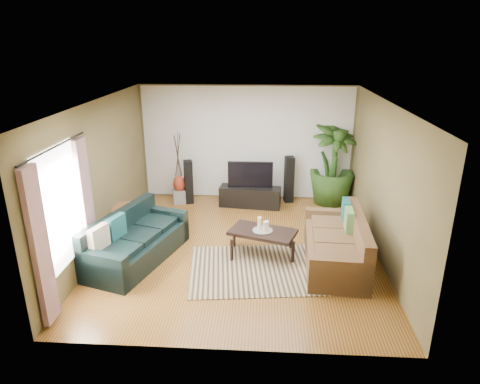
# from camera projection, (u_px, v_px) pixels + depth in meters

# --- Properties ---
(floor) EXTENTS (5.50, 5.50, 0.00)m
(floor) POSITION_uv_depth(u_px,v_px,m) (239.00, 248.00, 7.97)
(floor) COLOR olive
(floor) RESTS_ON ground
(ceiling) EXTENTS (5.50, 5.50, 0.00)m
(ceiling) POSITION_uv_depth(u_px,v_px,m) (239.00, 102.00, 7.05)
(ceiling) COLOR white
(ceiling) RESTS_ON ground
(wall_back) EXTENTS (5.00, 0.00, 5.00)m
(wall_back) POSITION_uv_depth(u_px,v_px,m) (247.00, 143.00, 10.09)
(wall_back) COLOR brown
(wall_back) RESTS_ON ground
(wall_front) EXTENTS (5.00, 0.00, 5.00)m
(wall_front) POSITION_uv_depth(u_px,v_px,m) (224.00, 255.00, 4.93)
(wall_front) COLOR brown
(wall_front) RESTS_ON ground
(wall_left) EXTENTS (0.00, 5.50, 5.50)m
(wall_left) POSITION_uv_depth(u_px,v_px,m) (100.00, 177.00, 7.66)
(wall_left) COLOR brown
(wall_left) RESTS_ON ground
(wall_right) EXTENTS (0.00, 5.50, 5.50)m
(wall_right) POSITION_uv_depth(u_px,v_px,m) (384.00, 183.00, 7.37)
(wall_right) COLOR brown
(wall_right) RESTS_ON ground
(backwall_panel) EXTENTS (4.90, 0.00, 4.90)m
(backwall_panel) POSITION_uv_depth(u_px,v_px,m) (247.00, 143.00, 10.08)
(backwall_panel) COLOR white
(backwall_panel) RESTS_ON ground
(window_pane) EXTENTS (0.00, 1.80, 1.80)m
(window_pane) POSITION_uv_depth(u_px,v_px,m) (60.00, 208.00, 6.14)
(window_pane) COLOR white
(window_pane) RESTS_ON ground
(curtain_near) EXTENTS (0.08, 0.35, 2.20)m
(curtain_near) POSITION_uv_depth(u_px,v_px,m) (40.00, 248.00, 5.52)
(curtain_near) COLOR gray
(curtain_near) RESTS_ON ground
(curtain_far) EXTENTS (0.08, 0.35, 2.20)m
(curtain_far) POSITION_uv_depth(u_px,v_px,m) (87.00, 205.00, 6.93)
(curtain_far) COLOR gray
(curtain_far) RESTS_ON ground
(curtain_rod) EXTENTS (0.03, 1.90, 0.03)m
(curtain_rod) POSITION_uv_depth(u_px,v_px,m) (54.00, 147.00, 5.83)
(curtain_rod) COLOR black
(curtain_rod) RESTS_ON ground
(sofa_left) EXTENTS (1.50, 2.28, 0.85)m
(sofa_left) POSITION_uv_depth(u_px,v_px,m) (137.00, 238.00, 7.44)
(sofa_left) COLOR black
(sofa_left) RESTS_ON floor
(sofa_right) EXTENTS (1.07, 2.18, 0.85)m
(sofa_right) POSITION_uv_depth(u_px,v_px,m) (335.00, 240.00, 7.34)
(sofa_right) COLOR brown
(sofa_right) RESTS_ON floor
(area_rug) EXTENTS (2.61, 1.98, 0.01)m
(area_rug) POSITION_uv_depth(u_px,v_px,m) (262.00, 269.00, 7.26)
(area_rug) COLOR tan
(area_rug) RESTS_ON floor
(coffee_table) EXTENTS (1.29, 0.97, 0.47)m
(coffee_table) POSITION_uv_depth(u_px,v_px,m) (262.00, 242.00, 7.69)
(coffee_table) COLOR black
(coffee_table) RESTS_ON floor
(candle_tray) EXTENTS (0.35, 0.35, 0.02)m
(candle_tray) POSITION_uv_depth(u_px,v_px,m) (263.00, 230.00, 7.61)
(candle_tray) COLOR gray
(candle_tray) RESTS_ON coffee_table
(candle_tall) EXTENTS (0.07, 0.07, 0.23)m
(candle_tall) POSITION_uv_depth(u_px,v_px,m) (259.00, 223.00, 7.60)
(candle_tall) COLOR white
(candle_tall) RESTS_ON candle_tray
(candle_mid) EXTENTS (0.07, 0.07, 0.18)m
(candle_mid) POSITION_uv_depth(u_px,v_px,m) (265.00, 226.00, 7.53)
(candle_mid) COLOR white
(candle_mid) RESTS_ON candle_tray
(candle_short) EXTENTS (0.07, 0.07, 0.15)m
(candle_short) POSITION_uv_depth(u_px,v_px,m) (267.00, 225.00, 7.63)
(candle_short) COLOR beige
(candle_short) RESTS_ON candle_tray
(tv_stand) EXTENTS (1.43, 0.58, 0.46)m
(tv_stand) POSITION_uv_depth(u_px,v_px,m) (250.00, 197.00, 9.89)
(tv_stand) COLOR black
(tv_stand) RESTS_ON floor
(television) EXTENTS (1.02, 0.06, 0.60)m
(television) POSITION_uv_depth(u_px,v_px,m) (250.00, 175.00, 9.73)
(television) COLOR black
(television) RESTS_ON tv_stand
(speaker_left) EXTENTS (0.24, 0.25, 1.04)m
(speaker_left) POSITION_uv_depth(u_px,v_px,m) (189.00, 182.00, 10.01)
(speaker_left) COLOR black
(speaker_left) RESTS_ON floor
(speaker_right) EXTENTS (0.24, 0.26, 1.11)m
(speaker_right) POSITION_uv_depth(u_px,v_px,m) (289.00, 179.00, 10.07)
(speaker_right) COLOR black
(speaker_right) RESTS_ON floor
(potted_plant) EXTENTS (1.39, 1.39, 1.89)m
(potted_plant) POSITION_uv_depth(u_px,v_px,m) (332.00, 164.00, 9.88)
(potted_plant) COLOR #264B19
(potted_plant) RESTS_ON floor
(plant_pot) EXTENTS (0.35, 0.35, 0.27)m
(plant_pot) POSITION_uv_depth(u_px,v_px,m) (330.00, 197.00, 10.16)
(plant_pot) COLOR black
(plant_pot) RESTS_ON floor
(pedestal) EXTENTS (0.39, 0.39, 0.32)m
(pedestal) POSITION_uv_depth(u_px,v_px,m) (180.00, 196.00, 10.15)
(pedestal) COLOR gray
(pedestal) RESTS_ON floor
(vase) EXTENTS (0.29, 0.29, 0.40)m
(vase) POSITION_uv_depth(u_px,v_px,m) (179.00, 184.00, 10.04)
(vase) COLOR maroon
(vase) RESTS_ON pedestal
(side_table) EXTENTS (0.66, 0.66, 0.59)m
(side_table) POSITION_uv_depth(u_px,v_px,m) (128.00, 220.00, 8.50)
(side_table) COLOR #965731
(side_table) RESTS_ON floor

